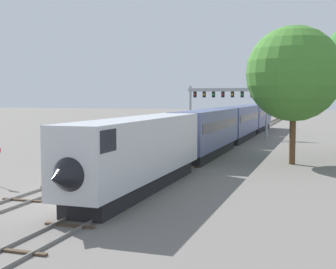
{
  "coord_description": "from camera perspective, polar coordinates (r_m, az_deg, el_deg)",
  "views": [
    {
      "loc": [
        13.36,
        -25.45,
        6.18
      ],
      "look_at": [
        1.0,
        12.0,
        3.0
      ],
      "focal_mm": 50.46,
      "sensor_mm": 36.0,
      "label": 1
    }
  ],
  "objects": [
    {
      "name": "ground_plane",
      "position": [
        29.4,
        -9.3,
        -7.58
      ],
      "size": [
        400.0,
        400.0,
        0.0
      ],
      "primitive_type": "plane",
      "color": "slate"
    },
    {
      "name": "track_main",
      "position": [
        86.42,
        10.67,
        0.47
      ],
      "size": [
        2.6,
        200.0,
        0.16
      ],
      "color": "slate",
      "rests_on": "ground"
    },
    {
      "name": "track_near",
      "position": [
        67.86,
        3.81,
        -0.57
      ],
      "size": [
        2.6,
        160.0,
        0.16
      ],
      "color": "slate",
      "rests_on": "ground"
    },
    {
      "name": "passenger_train",
      "position": [
        58.71,
        7.08,
        1.08
      ],
      "size": [
        3.04,
        77.11,
        4.8
      ],
      "color": "silver",
      "rests_on": "ground"
    },
    {
      "name": "signal_gantry",
      "position": [
        70.86,
        7.21,
        4.26
      ],
      "size": [
        12.1,
        0.49,
        7.79
      ],
      "color": "#999BA0",
      "rests_on": "ground"
    },
    {
      "name": "trackside_tree_mid",
      "position": [
        44.34,
        14.96,
        7.1
      ],
      "size": [
        8.63,
        8.63,
        12.55
      ],
      "color": "brown",
      "rests_on": "ground"
    }
  ]
}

